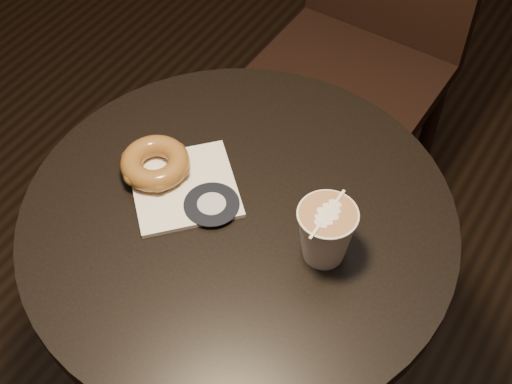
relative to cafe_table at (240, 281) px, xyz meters
The scene contains 5 objects.
cafe_table is the anchor object (origin of this frame).
chair 0.76m from the cafe_table, 98.90° to the left, with size 0.44×0.44×1.09m.
pastry_bag 0.23m from the cafe_table, behind, with size 0.17×0.17×0.01m, color white.
doughnut 0.28m from the cafe_table, behind, with size 0.11×0.11×0.04m, color brown.
latte_cup 0.29m from the cafe_table, ahead, with size 0.09×0.09×0.10m, color silver, non-canonical shape.
Camera 1 is at (0.39, -0.57, 1.65)m, focal length 50.00 mm.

